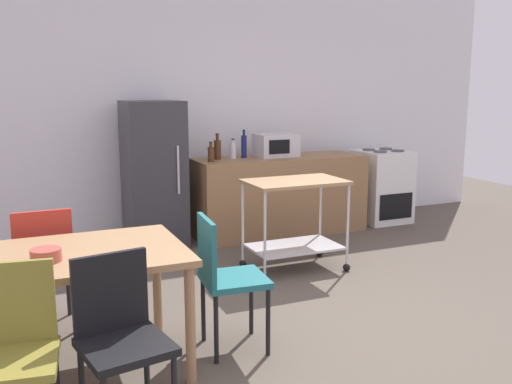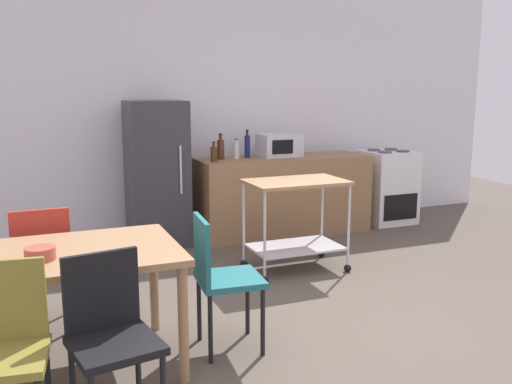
% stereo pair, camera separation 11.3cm
% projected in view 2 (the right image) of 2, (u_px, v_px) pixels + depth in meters
% --- Properties ---
extents(ground_plane, '(12.00, 12.00, 0.00)m').
position_uv_depth(ground_plane, '(325.00, 334.00, 3.90)').
color(ground_plane, brown).
extents(back_wall, '(8.40, 0.12, 2.90)m').
position_uv_depth(back_wall, '(192.00, 108.00, 6.54)').
color(back_wall, white).
rests_on(back_wall, ground_plane).
extents(kitchen_counter, '(2.00, 0.64, 0.90)m').
position_uv_depth(kitchen_counter, '(283.00, 195.00, 6.52)').
color(kitchen_counter, olive).
rests_on(kitchen_counter, ground_plane).
extents(dining_table, '(1.50, 0.90, 0.75)m').
position_uv_depth(dining_table, '(48.00, 266.00, 3.25)').
color(dining_table, '#A37A51').
rests_on(dining_table, ground_plane).
extents(chair_olive, '(0.45, 0.45, 0.89)m').
position_uv_depth(chair_olive, '(3.00, 344.00, 2.61)').
color(chair_olive, olive).
rests_on(chair_olive, ground_plane).
extents(chair_black, '(0.46, 0.46, 0.89)m').
position_uv_depth(chair_black, '(110.00, 331.00, 2.74)').
color(chair_black, black).
rests_on(chair_black, ground_plane).
extents(chair_teal, '(0.43, 0.43, 0.89)m').
position_uv_depth(chair_teal, '(220.00, 273.00, 3.60)').
color(chair_teal, '#1E666B').
rests_on(chair_teal, ground_plane).
extents(chair_red, '(0.40, 0.40, 0.89)m').
position_uv_depth(chair_red, '(42.00, 259.00, 3.90)').
color(chair_red, '#B72D23').
rests_on(chair_red, ground_plane).
extents(stove_oven, '(0.60, 0.61, 0.92)m').
position_uv_depth(stove_oven, '(387.00, 187.00, 7.08)').
color(stove_oven, white).
rests_on(stove_oven, ground_plane).
extents(refrigerator, '(0.60, 0.63, 1.55)m').
position_uv_depth(refrigerator, '(157.00, 174.00, 6.01)').
color(refrigerator, '#333338').
rests_on(refrigerator, ground_plane).
extents(kitchen_cart, '(0.91, 0.57, 0.85)m').
position_uv_depth(kitchen_cart, '(296.00, 210.00, 5.18)').
color(kitchen_cart, '#A37A51').
rests_on(kitchen_cart, ground_plane).
extents(bottle_vinegar, '(0.07, 0.07, 0.22)m').
position_uv_depth(bottle_vinegar, '(214.00, 154.00, 6.01)').
color(bottle_vinegar, '#4C2D19').
rests_on(bottle_vinegar, kitchen_counter).
extents(bottle_sesame_oil, '(0.08, 0.08, 0.29)m').
position_uv_depth(bottle_sesame_oil, '(221.00, 149.00, 6.21)').
color(bottle_sesame_oil, '#4C2D19').
rests_on(bottle_sesame_oil, kitchen_counter).
extents(bottle_soy_sauce, '(0.07, 0.07, 0.22)m').
position_uv_depth(bottle_soy_sauce, '(236.00, 150.00, 6.27)').
color(bottle_soy_sauce, silver).
rests_on(bottle_soy_sauce, kitchen_counter).
extents(bottle_soda, '(0.06, 0.06, 0.32)m').
position_uv_depth(bottle_soda, '(247.00, 146.00, 6.34)').
color(bottle_soda, navy).
rests_on(bottle_soda, kitchen_counter).
extents(microwave, '(0.46, 0.35, 0.26)m').
position_uv_depth(microwave, '(279.00, 145.00, 6.45)').
color(microwave, silver).
rests_on(microwave, kitchen_counter).
extents(fruit_bowl, '(0.17, 0.17, 0.07)m').
position_uv_depth(fruit_bowl, '(40.00, 254.00, 3.10)').
color(fruit_bowl, '#B24C3F').
rests_on(fruit_bowl, dining_table).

